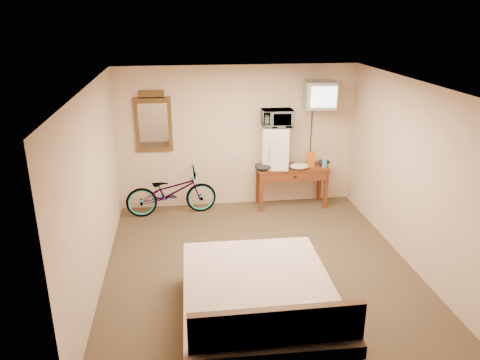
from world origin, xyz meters
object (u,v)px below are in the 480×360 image
Objects in this scene: bed at (260,307)px; crt_television at (320,95)px; mini_fridge at (277,147)px; microwave at (277,118)px; bicycle at (171,192)px; desk at (292,174)px; wall_mirror at (153,122)px; blue_cup at (324,163)px.

crt_television is at bearing 64.76° from bed.
mini_fridge is 0.51m from microwave.
crt_television is (0.72, -0.01, 0.89)m from mini_fridge.
crt_television reaches higher than bicycle.
desk is 1.21× the size of wall_mirror.
wall_mirror is 1.22m from bicycle.
mini_fridge reaches higher than blue_cup.
crt_television is 0.58× the size of wall_mirror.
wall_mirror reaches higher than microwave.
bed is at bearing -168.98° from bicycle.
wall_mirror reaches higher than bed.
mini_fridge reaches higher than bed.
desk is at bearing -177.52° from crt_television.
bicycle is 0.70× the size of bed.
microwave is 3.54× the size of blue_cup.
bed is at bearing -117.64° from blue_cup.
blue_cup is (0.85, -0.11, -0.29)m from mini_fridge.
wall_mirror is (-2.94, 0.35, 0.74)m from blue_cup.
crt_television is at bearing 141.54° from blue_cup.
crt_television reaches higher than mini_fridge.
crt_television is (-0.13, 0.10, 1.19)m from blue_cup.
desk is 2.44× the size of microwave.
bicycle is at bearing -178.59° from desk.
microwave is 0.50× the size of wall_mirror.
desk is 1.75× the size of mini_fridge.
desk is at bearing -6.46° from wall_mirror.
mini_fridge is at bearing 179.09° from crt_television.
crt_television is 3.03m from bicycle.
wall_mirror is at bearing 174.67° from microwave.
blue_cup is 0.14× the size of wall_mirror.
mini_fridge is 0.70× the size of wall_mirror.
microwave is at bearing -6.54° from wall_mirror.
microwave is (0.00, 0.00, 0.51)m from mini_fridge.
bed is at bearing -104.47° from mini_fridge.
mini_fridge is at bearing 172.53° from blue_cup.
microwave is at bearing 179.07° from crt_television.
blue_cup is at bearing -95.93° from bicycle.
blue_cup is at bearing -6.81° from wall_mirror.
desk is 1.05m from microwave.
bicycle is (-1.85, -0.08, -1.22)m from microwave.
mini_fridge is at bearing 75.53° from bed.
wall_mirror reaches higher than bicycle.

